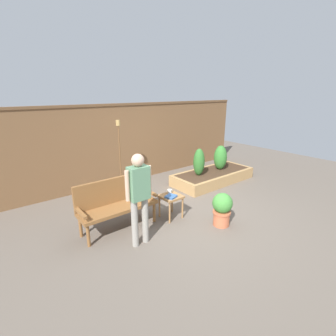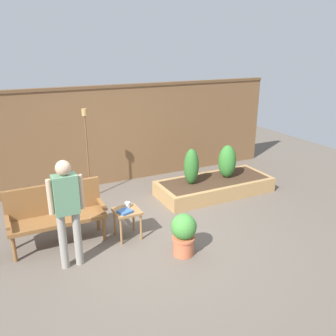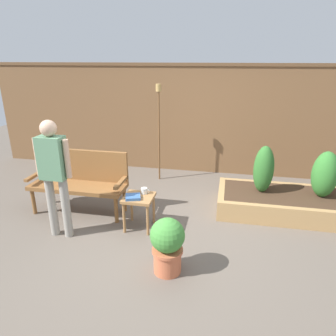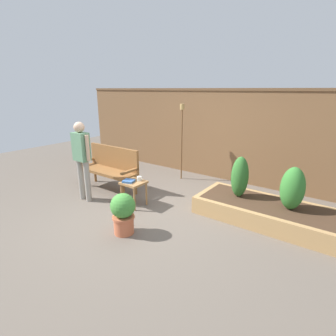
{
  "view_description": "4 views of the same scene",
  "coord_description": "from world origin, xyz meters",
  "px_view_note": "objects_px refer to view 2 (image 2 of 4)",
  "views": [
    {
      "loc": [
        -3.19,
        -3.37,
        2.46
      ],
      "look_at": [
        -0.03,
        0.63,
        0.87
      ],
      "focal_mm": 26.37,
      "sensor_mm": 36.0,
      "label": 1
    },
    {
      "loc": [
        -1.99,
        -4.65,
        2.95
      ],
      "look_at": [
        0.51,
        0.4,
        0.97
      ],
      "focal_mm": 37.6,
      "sensor_mm": 36.0,
      "label": 2
    },
    {
      "loc": [
        0.79,
        -3.45,
        2.25
      ],
      "look_at": [
        -0.12,
        1.03,
        0.59
      ],
      "focal_mm": 32.5,
      "sensor_mm": 36.0,
      "label": 3
    },
    {
      "loc": [
        2.9,
        -3.19,
        2.14
      ],
      "look_at": [
        -0.24,
        1.07,
        0.54
      ],
      "focal_mm": 27.96,
      "sensor_mm": 36.0,
      "label": 4
    }
  ],
  "objects_px": {
    "potted_boxwood": "(184,233)",
    "shrub_far_corner": "(227,161)",
    "cup_on_table": "(128,205)",
    "person_by_bench": "(67,205)",
    "garden_bench": "(56,210)",
    "shrub_near_bench": "(191,167)",
    "side_table": "(127,215)",
    "book_on_table": "(125,212)",
    "tiki_torch": "(86,139)"
  },
  "relations": [
    {
      "from": "garden_bench",
      "to": "shrub_far_corner",
      "type": "relative_size",
      "value": 2.07
    },
    {
      "from": "potted_boxwood",
      "to": "shrub_far_corner",
      "type": "height_order",
      "value": "shrub_far_corner"
    },
    {
      "from": "garden_bench",
      "to": "book_on_table",
      "type": "bearing_deg",
      "value": -23.33
    },
    {
      "from": "shrub_far_corner",
      "to": "book_on_table",
      "type": "bearing_deg",
      "value": -159.38
    },
    {
      "from": "shrub_far_corner",
      "to": "tiki_torch",
      "type": "bearing_deg",
      "value": 161.28
    },
    {
      "from": "cup_on_table",
      "to": "garden_bench",
      "type": "bearing_deg",
      "value": 167.41
    },
    {
      "from": "side_table",
      "to": "cup_on_table",
      "type": "xyz_separation_m",
      "value": [
        0.05,
        0.11,
        0.12
      ]
    },
    {
      "from": "cup_on_table",
      "to": "tiki_torch",
      "type": "xyz_separation_m",
      "value": [
        -0.19,
        1.72,
        0.71
      ]
    },
    {
      "from": "potted_boxwood",
      "to": "side_table",
      "type": "bearing_deg",
      "value": 124.37
    },
    {
      "from": "cup_on_table",
      "to": "person_by_bench",
      "type": "distance_m",
      "value": 1.21
    },
    {
      "from": "side_table",
      "to": "shrub_near_bench",
      "type": "relative_size",
      "value": 0.66
    },
    {
      "from": "cup_on_table",
      "to": "shrub_far_corner",
      "type": "relative_size",
      "value": 0.18
    },
    {
      "from": "garden_bench",
      "to": "shrub_far_corner",
      "type": "distance_m",
      "value": 3.63
    },
    {
      "from": "cup_on_table",
      "to": "tiki_torch",
      "type": "height_order",
      "value": "tiki_torch"
    },
    {
      "from": "garden_bench",
      "to": "tiki_torch",
      "type": "xyz_separation_m",
      "value": [
        0.89,
        1.48,
        0.69
      ]
    },
    {
      "from": "book_on_table",
      "to": "tiki_torch",
      "type": "bearing_deg",
      "value": 73.77
    },
    {
      "from": "garden_bench",
      "to": "cup_on_table",
      "type": "distance_m",
      "value": 1.1
    },
    {
      "from": "side_table",
      "to": "potted_boxwood",
      "type": "height_order",
      "value": "potted_boxwood"
    },
    {
      "from": "potted_boxwood",
      "to": "book_on_table",
      "type": "bearing_deg",
      "value": 129.42
    },
    {
      "from": "potted_boxwood",
      "to": "shrub_far_corner",
      "type": "relative_size",
      "value": 0.93
    },
    {
      "from": "book_on_table",
      "to": "tiki_torch",
      "type": "xyz_separation_m",
      "value": [
        -0.08,
        1.89,
        0.73
      ]
    },
    {
      "from": "book_on_table",
      "to": "shrub_far_corner",
      "type": "height_order",
      "value": "shrub_far_corner"
    },
    {
      "from": "cup_on_table",
      "to": "book_on_table",
      "type": "distance_m",
      "value": 0.21
    },
    {
      "from": "shrub_far_corner",
      "to": "person_by_bench",
      "type": "height_order",
      "value": "person_by_bench"
    },
    {
      "from": "side_table",
      "to": "potted_boxwood",
      "type": "distance_m",
      "value": 1.01
    },
    {
      "from": "potted_boxwood",
      "to": "person_by_bench",
      "type": "distance_m",
      "value": 1.7
    },
    {
      "from": "potted_boxwood",
      "to": "shrub_near_bench",
      "type": "bearing_deg",
      "value": 57.23
    },
    {
      "from": "tiki_torch",
      "to": "garden_bench",
      "type": "bearing_deg",
      "value": -121.04
    },
    {
      "from": "side_table",
      "to": "potted_boxwood",
      "type": "relative_size",
      "value": 0.74
    },
    {
      "from": "garden_bench",
      "to": "person_by_bench",
      "type": "xyz_separation_m",
      "value": [
        0.06,
        -0.74,
        0.39
      ]
    },
    {
      "from": "cup_on_table",
      "to": "book_on_table",
      "type": "xyz_separation_m",
      "value": [
        -0.11,
        -0.18,
        -0.02
      ]
    },
    {
      "from": "garden_bench",
      "to": "side_table",
      "type": "distance_m",
      "value": 1.09
    },
    {
      "from": "cup_on_table",
      "to": "shrub_near_bench",
      "type": "xyz_separation_m",
      "value": [
        1.64,
        0.81,
        0.14
      ]
    },
    {
      "from": "tiki_torch",
      "to": "person_by_bench",
      "type": "distance_m",
      "value": 2.38
    },
    {
      "from": "book_on_table",
      "to": "shrub_far_corner",
      "type": "bearing_deg",
      "value": 2.0
    },
    {
      "from": "garden_bench",
      "to": "potted_boxwood",
      "type": "height_order",
      "value": "garden_bench"
    },
    {
      "from": "potted_boxwood",
      "to": "shrub_far_corner",
      "type": "bearing_deg",
      "value": 41.31
    },
    {
      "from": "cup_on_table",
      "to": "side_table",
      "type": "bearing_deg",
      "value": -115.59
    },
    {
      "from": "cup_on_table",
      "to": "shrub_far_corner",
      "type": "distance_m",
      "value": 2.63
    },
    {
      "from": "side_table",
      "to": "cup_on_table",
      "type": "height_order",
      "value": "cup_on_table"
    },
    {
      "from": "side_table",
      "to": "shrub_far_corner",
      "type": "xyz_separation_m",
      "value": [
        2.55,
        0.91,
        0.25
      ]
    },
    {
      "from": "cup_on_table",
      "to": "shrub_near_bench",
      "type": "height_order",
      "value": "shrub_near_bench"
    },
    {
      "from": "shrub_near_bench",
      "to": "shrub_far_corner",
      "type": "relative_size",
      "value": 1.05
    },
    {
      "from": "potted_boxwood",
      "to": "shrub_near_bench",
      "type": "xyz_separation_m",
      "value": [
        1.12,
        1.74,
        0.31
      ]
    },
    {
      "from": "side_table",
      "to": "potted_boxwood",
      "type": "xyz_separation_m",
      "value": [
        0.57,
        -0.83,
        -0.04
      ]
    },
    {
      "from": "book_on_table",
      "to": "garden_bench",
      "type": "bearing_deg",
      "value": 138.06
    },
    {
      "from": "garden_bench",
      "to": "tiki_torch",
      "type": "height_order",
      "value": "tiki_torch"
    },
    {
      "from": "potted_boxwood",
      "to": "person_by_bench",
      "type": "xyz_separation_m",
      "value": [
        -1.54,
        0.44,
        0.58
      ]
    },
    {
      "from": "book_on_table",
      "to": "potted_boxwood",
      "type": "xyz_separation_m",
      "value": [
        0.63,
        -0.76,
        -0.14
      ]
    },
    {
      "from": "garden_bench",
      "to": "cup_on_table",
      "type": "height_order",
      "value": "garden_bench"
    }
  ]
}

